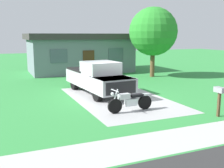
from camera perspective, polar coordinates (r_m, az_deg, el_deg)
ground_plane at (r=14.75m, az=1.63°, el=-3.11°), size 80.00×80.00×0.00m
driveway_pad at (r=14.75m, az=1.63°, el=-3.10°), size 4.65×7.93×0.01m
sidewalk_strip at (r=9.85m, az=16.59°, el=-10.43°), size 36.00×1.80×0.01m
motorcycle at (r=12.30m, az=3.78°, el=-3.58°), size 2.21×0.70×1.09m
pickup_truck at (r=16.04m, az=-3.11°, el=1.44°), size 2.44×5.76×1.90m
mailbox at (r=12.24m, az=21.55°, el=-1.93°), size 0.26×0.48×1.26m
shade_tree at (r=22.47m, az=8.61°, el=10.77°), size 3.87×3.87×5.59m
neighbor_house at (r=25.61m, az=-6.69°, el=6.59°), size 9.60×5.60×3.50m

